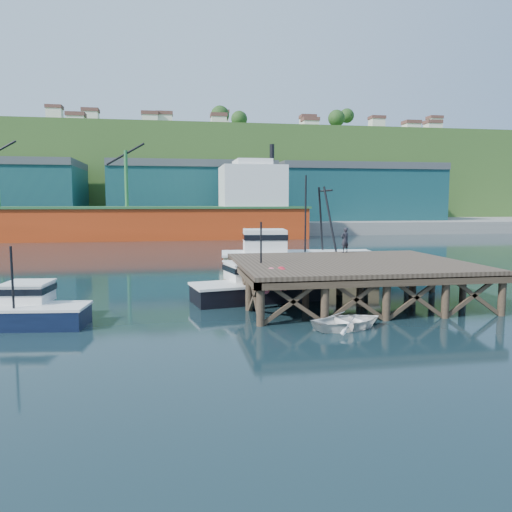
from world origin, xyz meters
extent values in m
plane|color=black|center=(0.00, 0.00, 0.00)|extent=(300.00, 300.00, 0.00)
cube|color=brown|center=(5.50, 0.00, 2.00)|extent=(12.00, 10.00, 0.25)
cube|color=#473828|center=(5.50, -4.85, 1.75)|extent=(12.00, 0.30, 0.35)
cylinder|color=#473828|center=(-0.20, -4.70, 0.80)|extent=(0.36, 0.36, 2.60)
cylinder|color=#473828|center=(11.20, -4.70, 0.80)|extent=(0.36, 0.36, 2.60)
cylinder|color=#473828|center=(-0.20, 4.70, 0.80)|extent=(0.36, 0.36, 2.60)
cylinder|color=#473828|center=(11.20, 4.70, 0.80)|extent=(0.36, 0.36, 2.60)
cube|color=gray|center=(0.00, 70.00, 1.00)|extent=(160.00, 40.00, 2.00)
cube|color=#174D4B|center=(0.00, 65.00, 6.50)|extent=(28.00, 16.00, 9.00)
cube|color=#174D4B|center=(30.00, 65.00, 6.50)|extent=(30.00, 16.00, 9.00)
cube|color=#C33812|center=(-12.00, 48.00, 2.20)|extent=(55.00, 9.50, 4.40)
cube|color=#26592D|center=(-12.00, 48.00, 4.50)|extent=(55.50, 10.00, 0.30)
cube|color=silver|center=(8.00, 48.00, 7.50)|extent=(9.00, 9.00, 6.00)
cube|color=silver|center=(8.00, 48.00, 10.80)|extent=(5.00, 7.00, 1.20)
cylinder|color=black|center=(11.00, 48.00, 12.50)|extent=(0.70, 0.70, 2.50)
cube|color=#2D511E|center=(0.00, 100.00, 11.00)|extent=(220.00, 50.00, 22.00)
cube|color=black|center=(-10.26, -3.20, 0.42)|extent=(5.66, 2.60, 0.85)
cube|color=silver|center=(-10.26, -3.20, 0.87)|extent=(5.77, 2.65, 0.11)
cube|color=silver|center=(-10.15, -2.22, 1.27)|extent=(1.98, 1.98, 0.85)
cube|color=black|center=(-10.15, -2.22, 1.46)|extent=(2.09, 2.09, 0.28)
cylinder|color=black|center=(-10.33, -3.74, 2.17)|extent=(0.10, 0.10, 2.64)
cube|color=black|center=(0.55, 0.69, 0.47)|extent=(7.09, 3.72, 0.93)
cube|color=silver|center=(0.55, 0.69, 0.95)|extent=(7.24, 3.80, 0.12)
cube|color=silver|center=(0.32, 1.88, 1.40)|extent=(2.63, 2.63, 0.93)
cube|color=black|center=(0.32, 1.88, 1.61)|extent=(2.77, 2.77, 0.31)
cylinder|color=black|center=(0.68, 0.03, 2.59)|extent=(0.10, 0.10, 3.32)
sphere|color=#ED576B|center=(0.33, -2.21, 1.14)|extent=(0.44, 0.44, 0.44)
sphere|color=#ED576B|center=(1.26, -2.00, 1.35)|extent=(0.44, 0.44, 0.44)
sphere|color=#B61624|center=(0.85, -2.52, 1.56)|extent=(0.44, 0.44, 0.44)
cube|color=beige|center=(4.77, 8.07, 0.85)|extent=(10.70, 4.62, 1.70)
cube|color=silver|center=(4.77, 8.07, 1.75)|extent=(10.91, 4.83, 0.14)
cube|color=silver|center=(2.41, 8.07, 2.55)|extent=(3.09, 2.92, 1.70)
cube|color=black|center=(2.41, 8.07, 2.93)|extent=(3.19, 3.02, 0.38)
cylinder|color=black|center=(5.25, 8.07, 4.25)|extent=(0.12, 0.12, 5.67)
imported|color=white|center=(3.34, -5.80, 0.33)|extent=(3.64, 2.99, 0.66)
imported|color=black|center=(6.80, 4.40, 2.91)|extent=(0.67, 0.57, 1.56)
camera|label=1|loc=(-3.91, -25.24, 5.26)|focal=35.00mm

